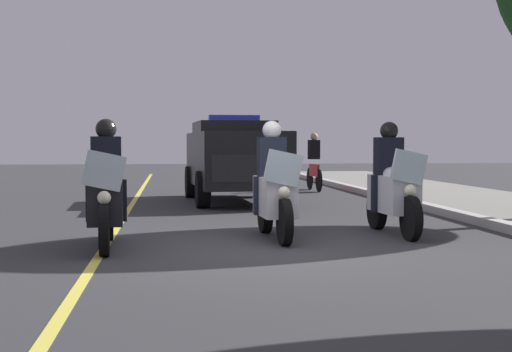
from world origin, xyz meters
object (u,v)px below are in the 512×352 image
at_px(cyclist_background, 314,162).
at_px(police_motorcycle_lead_left, 106,195).
at_px(police_motorcycle_lead_right, 274,191).
at_px(police_suv, 234,157).
at_px(police_motorcycle_trailing, 393,189).

bearing_deg(cyclist_background, police_motorcycle_lead_left, -23.80).
xyz_separation_m(police_motorcycle_lead_right, police_suv, (-6.82, 0.00, 0.37)).
relative_size(police_motorcycle_lead_left, cyclist_background, 1.22).
relative_size(police_motorcycle_trailing, cyclist_background, 1.22).
height_order(police_motorcycle_lead_left, police_suv, police_suv).
height_order(police_suv, cyclist_background, police_suv).
bearing_deg(police_motorcycle_trailing, cyclist_background, 175.64).
height_order(police_motorcycle_lead_left, police_motorcycle_trailing, same).
bearing_deg(police_suv, cyclist_background, 145.25).
distance_m(police_motorcycle_trailing, police_suv, 6.80).
bearing_deg(police_motorcycle_lead_right, cyclist_background, 166.02).
bearing_deg(police_motorcycle_lead_right, police_motorcycle_trailing, 98.67).
bearing_deg(police_motorcycle_trailing, police_suv, -164.13).
distance_m(police_motorcycle_lead_right, police_motorcycle_trailing, 1.88).
distance_m(police_motorcycle_lead_left, police_motorcycle_lead_right, 2.44).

